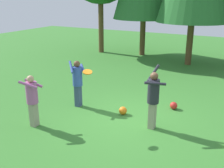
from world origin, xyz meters
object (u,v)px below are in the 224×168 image
object	(u,v)px
person_catcher	(32,97)
ball_red	(174,106)
person_thrower	(153,95)
ball_orange	(123,111)
frisbee	(88,72)
person_bystander	(78,80)

from	to	relation	value
person_catcher	ball_red	bearing A→B (deg)	21.95
ball_red	person_thrower	bearing A→B (deg)	-96.34
person_catcher	person_thrower	bearing A→B (deg)	4.03
person_thrower	ball_orange	xyz separation A→B (m)	(-1.18, 0.46, -0.91)
person_catcher	frisbee	size ratio (longest dim) A/B	4.20
frisbee	ball_red	bearing A→B (deg)	55.02
ball_orange	person_bystander	bearing A→B (deg)	-176.61
person_thrower	ball_red	distance (m)	1.93
frisbee	person_thrower	bearing A→B (deg)	29.29
person_bystander	ball_red	bearing A→B (deg)	68.43
person_catcher	person_bystander	size ratio (longest dim) A/B	0.96
ball_orange	person_catcher	bearing A→B (deg)	-135.32
person_thrower	person_catcher	world-z (taller)	person_thrower
person_bystander	frisbee	world-z (taller)	frisbee
person_bystander	ball_red	xyz separation A→B (m)	(3.09, 1.33, -0.86)
person_catcher	ball_orange	world-z (taller)	person_catcher
person_thrower	ball_orange	world-z (taller)	person_thrower
ball_red	ball_orange	distance (m)	1.84
person_thrower	person_bystander	size ratio (longest dim) A/B	1.15
person_catcher	frisbee	distance (m)	1.87
person_bystander	person_catcher	bearing A→B (deg)	-53.85
person_bystander	person_thrower	bearing A→B (deg)	38.13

